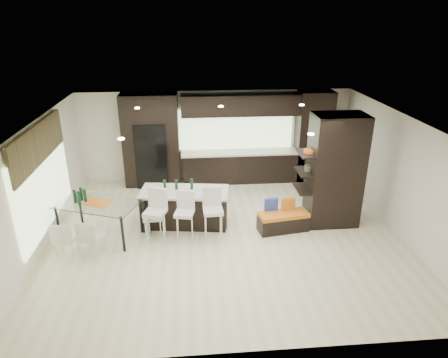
{
  "coord_description": "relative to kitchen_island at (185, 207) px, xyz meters",
  "views": [
    {
      "loc": [
        -0.74,
        -8.05,
        4.8
      ],
      "look_at": [
        0.0,
        0.6,
        1.15
      ],
      "focal_mm": 32.0,
      "sensor_mm": 36.0,
      "label": 1
    }
  ],
  "objects": [
    {
      "name": "ceiling",
      "position": [
        0.95,
        -0.62,
        2.27
      ],
      "size": [
        8.0,
        7.0,
        0.02
      ],
      "primitive_type": "cube",
      "color": "white",
      "rests_on": "ground"
    },
    {
      "name": "stone_accent",
      "position": [
        -2.98,
        -0.42,
        1.82
      ],
      "size": [
        0.08,
        3.0,
        0.8
      ],
      "primitive_type": "cube",
      "color": "brown",
      "rests_on": "left_wall"
    },
    {
      "name": "right_wall",
      "position": [
        4.95,
        -0.62,
        0.92
      ],
      "size": [
        0.02,
        7.0,
        2.7
      ],
      "primitive_type": "cube",
      "color": "silver",
      "rests_on": "ground"
    },
    {
      "name": "floor_vase",
      "position": [
        3.25,
        0.23,
        0.2
      ],
      "size": [
        0.58,
        0.58,
        1.26
      ],
      "primitive_type": null,
      "rotation": [
        0.0,
        0.0,
        0.31
      ],
      "color": "#46503A",
      "rests_on": "ground"
    },
    {
      "name": "window_left",
      "position": [
        -3.01,
        -0.42,
        0.92
      ],
      "size": [
        0.04,
        3.2,
        1.9
      ],
      "primitive_type": "cube",
      "color": "#B2D199",
      "rests_on": "left_wall"
    },
    {
      "name": "dining_table",
      "position": [
        -1.92,
        -0.45,
        -0.01
      ],
      "size": [
        2.01,
        1.57,
        0.85
      ],
      "primitive_type": "cube",
      "rotation": [
        0.0,
        0.0,
        -0.37
      ],
      "color": "white",
      "rests_on": "ground"
    },
    {
      "name": "ceiling_spots",
      "position": [
        0.95,
        -0.37,
        2.25
      ],
      "size": [
        4.0,
        3.0,
        0.02
      ],
      "primitive_type": "cube",
      "color": "white",
      "rests_on": "ceiling"
    },
    {
      "name": "stool_right",
      "position": [
        0.64,
        -0.76,
        0.05
      ],
      "size": [
        0.45,
        0.45,
        0.97
      ],
      "primitive_type": "cube",
      "rotation": [
        0.0,
        0.0,
        0.04
      ],
      "color": "beige",
      "rests_on": "ground"
    },
    {
      "name": "refrigerator",
      "position": [
        -0.95,
        2.5,
        0.52
      ],
      "size": [
        0.9,
        0.68,
        1.9
      ],
      "primitive_type": "cube",
      "color": "black",
      "rests_on": "ground"
    },
    {
      "name": "ground",
      "position": [
        0.95,
        -0.62,
        -0.43
      ],
      "size": [
        8.0,
        8.0,
        0.0
      ],
      "primitive_type": "plane",
      "color": "beige",
      "rests_on": "ground"
    },
    {
      "name": "chair_end",
      "position": [
        -0.74,
        -0.45,
        -0.04
      ],
      "size": [
        0.46,
        0.46,
        0.79
      ],
      "primitive_type": "cube",
      "rotation": [
        0.0,
        0.0,
        1.64
      ],
      "color": "beige",
      "rests_on": "ground"
    },
    {
      "name": "partition_column",
      "position": [
        3.55,
        -0.22,
        0.92
      ],
      "size": [
        1.2,
        0.8,
        2.7
      ],
      "primitive_type": "cube",
      "color": "black",
      "rests_on": "ground"
    },
    {
      "name": "back_wall",
      "position": [
        0.95,
        2.88,
        0.92
      ],
      "size": [
        8.0,
        0.02,
        2.7
      ],
      "primitive_type": "cube",
      "color": "silver",
      "rests_on": "ground"
    },
    {
      "name": "back_cabinetry",
      "position": [
        1.45,
        2.55,
        0.92
      ],
      "size": [
        6.8,
        0.68,
        2.7
      ],
      "primitive_type": "cube",
      "color": "black",
      "rests_on": "ground"
    },
    {
      "name": "left_wall",
      "position": [
        -3.05,
        -0.62,
        0.92
      ],
      "size": [
        0.02,
        7.0,
        2.7
      ],
      "primitive_type": "cube",
      "color": "silver",
      "rests_on": "ground"
    },
    {
      "name": "stool_left",
      "position": [
        -0.64,
        -0.77,
        0.06
      ],
      "size": [
        0.55,
        0.55,
        0.99
      ],
      "primitive_type": "cube",
      "rotation": [
        0.0,
        0.0,
        -0.3
      ],
      "color": "beige",
      "rests_on": "ground"
    },
    {
      "name": "chair_far",
      "position": [
        -2.48,
        -1.24,
        -0.04
      ],
      "size": [
        0.44,
        0.44,
        0.79
      ],
      "primitive_type": "cube",
      "rotation": [
        0.0,
        0.0,
        -0.03
      ],
      "color": "beige",
      "rests_on": "ground"
    },
    {
      "name": "chair_near",
      "position": [
        -1.92,
        -1.25,
        -0.03
      ],
      "size": [
        0.56,
        0.56,
        0.81
      ],
      "primitive_type": "cube",
      "rotation": [
        0.0,
        0.0,
        -0.33
      ],
      "color": "beige",
      "rests_on": "ground"
    },
    {
      "name": "kitchen_island",
      "position": [
        0.0,
        0.0,
        0.0
      ],
      "size": [
        2.18,
        1.16,
        0.87
      ],
      "primitive_type": "cube",
      "rotation": [
        0.0,
        0.0,
        -0.13
      ],
      "color": "black",
      "rests_on": "ground"
    },
    {
      "name": "window_back",
      "position": [
        1.55,
        2.84,
        1.12
      ],
      "size": [
        3.4,
        0.04,
        1.2
      ],
      "primitive_type": "cube",
      "color": "#B2D199",
      "rests_on": "back_wall"
    },
    {
      "name": "stool_mid",
      "position": [
        0.0,
        -0.75,
        0.02
      ],
      "size": [
        0.48,
        0.48,
        0.91
      ],
      "primitive_type": "cube",
      "rotation": [
        0.0,
        0.0,
        -0.21
      ],
      "color": "beige",
      "rests_on": "ground"
    },
    {
      "name": "bench",
      "position": [
        2.31,
        -0.53,
        -0.21
      ],
      "size": [
        1.24,
        0.64,
        0.45
      ],
      "primitive_type": "cube",
      "rotation": [
        0.0,
        0.0,
        0.16
      ],
      "color": "black",
      "rests_on": "ground"
    }
  ]
}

